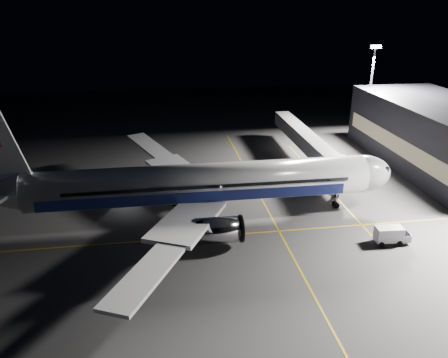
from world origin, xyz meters
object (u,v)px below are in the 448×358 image
floodlight_mast_north (371,85)px  safety_cone_c (197,201)px  jet_bridge (309,143)px  airliner (194,184)px  service_truck (392,235)px  safety_cone_b (179,179)px  baggage_tug (126,189)px  safety_cone_a (152,194)px

floodlight_mast_north → safety_cone_c: (-40.27, -27.50, -12.05)m
jet_bridge → airliner: bearing=-142.0°
service_truck → safety_cone_b: 36.30m
jet_bridge → service_truck: size_ratio=7.48×
airliner → baggage_tug: size_ratio=25.85×
safety_cone_c → airliner: bearing=-100.2°
safety_cone_a → safety_cone_c: safety_cone_c is taller
safety_cone_c → floodlight_mast_north: bearing=34.3°
safety_cone_b → airliner: bearing=-83.9°
service_truck → safety_cone_a: 36.45m
safety_cone_c → jet_bridge: bearing=31.4°
baggage_tug → safety_cone_b: 9.81m
airliner → floodlight_mast_north: size_ratio=2.97×
service_truck → safety_cone_c: size_ratio=7.19×
jet_bridge → service_truck: bearing=-86.9°
airliner → floodlight_mast_north: (41.08, 31.99, 7.21)m
service_truck → floodlight_mast_north: bearing=72.3°
service_truck → baggage_tug: (-35.07, 21.02, -0.46)m
jet_bridge → floodlight_mast_north: 24.06m
baggage_tug → safety_cone_a: bearing=-22.8°
safety_cone_a → safety_cone_c: size_ratio=0.96×
jet_bridge → baggage_tug: size_ratio=14.46×
airliner → baggage_tug: (-10.39, 9.89, -4.40)m
airliner → safety_cone_b: 14.89m
floodlight_mast_north → service_truck: floodlight_mast_north is taller
service_truck → safety_cone_b: service_truck is taller
airliner → jet_bridge: size_ratio=1.79×
baggage_tug → safety_cone_c: (11.20, -5.41, -0.45)m
jet_bridge → safety_cone_a: bearing=-161.6°
safety_cone_a → baggage_tug: bearing=160.2°
baggage_tug → airliner: bearing=-46.6°
jet_bridge → safety_cone_c: jet_bridge is taller
jet_bridge → service_truck: (1.60, -29.19, -3.35)m
floodlight_mast_north → baggage_tug: floodlight_mast_north is taller
floodlight_mast_north → safety_cone_a: floodlight_mast_north is taller
floodlight_mast_north → safety_cone_b: (-42.57, -17.99, -12.07)m
airliner → baggage_tug: 15.00m
airliner → floodlight_mast_north: floodlight_mast_north is taller
service_truck → safety_cone_c: (-23.87, 15.62, -0.91)m
airliner → baggage_tug: airliner is taller
airliner → baggage_tug: bearing=136.4°
floodlight_mast_north → service_truck: bearing=-110.8°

